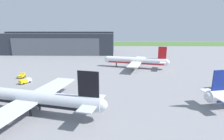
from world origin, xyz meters
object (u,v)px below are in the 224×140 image
object	(u,v)px
maintenance_hangar	(61,43)
airliner_far_right	(136,61)
stair_truck	(25,81)
airliner_near_left	(29,98)
ops_van	(22,76)

from	to	relation	value
maintenance_hangar	airliner_far_right	distance (m)	82.37
stair_truck	airliner_far_right	bearing A→B (deg)	30.66
maintenance_hangar	airliner_near_left	xyz separation A→B (m)	(24.32, -111.71, -4.50)
airliner_near_left	stair_truck	bearing A→B (deg)	118.76
airliner_near_left	ops_van	xyz separation A→B (m)	(-19.88, 33.92, -3.31)
airliner_near_left	stair_truck	size ratio (longest dim) A/B	8.64
airliner_far_right	airliner_near_left	world-z (taller)	airliner_near_left
airliner_far_right	stair_truck	size ratio (longest dim) A/B	6.99
maintenance_hangar	airliner_far_right	xyz separation A→B (m)	(59.85, -56.40, -4.80)
maintenance_hangar	ops_van	xyz separation A→B (m)	(4.44, -77.78, -7.80)
airliner_near_left	stair_truck	distance (m)	29.66
ops_van	airliner_far_right	bearing A→B (deg)	21.11
airliner_far_right	ops_van	size ratio (longest dim) A/B	9.65
maintenance_hangar	ops_van	bearing A→B (deg)	-86.73
airliner_far_right	ops_van	world-z (taller)	airliner_far_right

